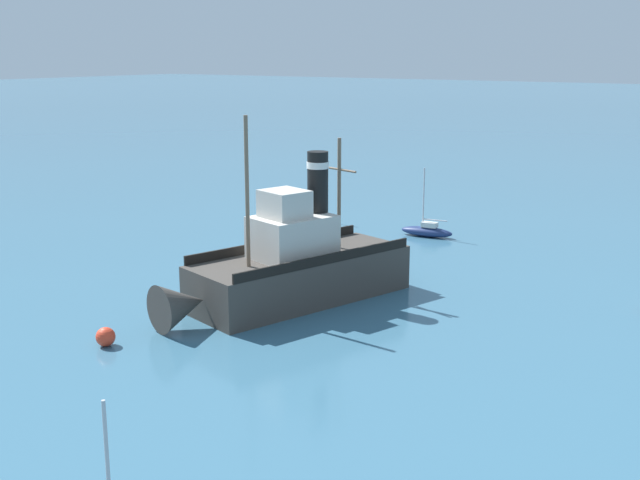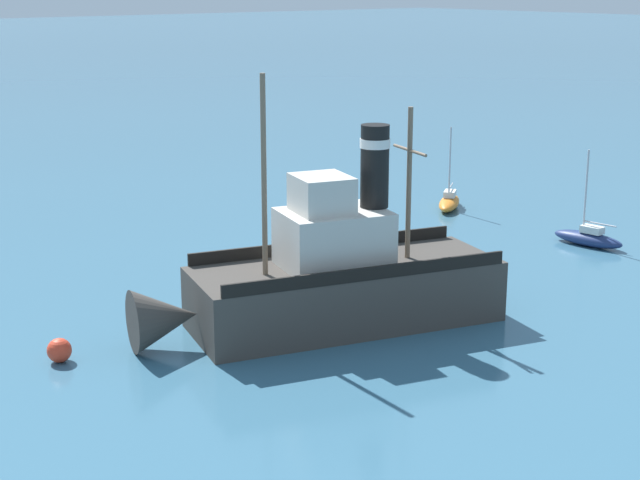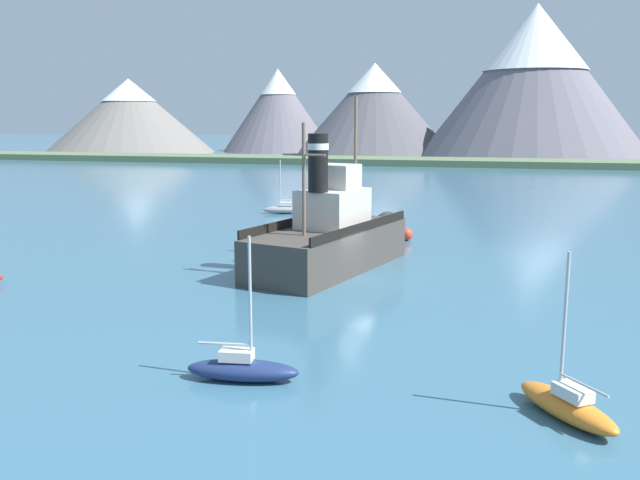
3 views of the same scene
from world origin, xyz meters
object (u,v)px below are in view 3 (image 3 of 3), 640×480
old_tugboat (334,237)px  sailboat_orange (567,405)px  sailboat_grey (284,209)px  mooring_buoy (407,234)px  sailboat_navy (242,368)px

old_tugboat → sailboat_orange: 21.32m
sailboat_grey → mooring_buoy: 16.82m
sailboat_grey → old_tugboat: bearing=-65.8°
sailboat_grey → mooring_buoy: bearing=-41.7°
old_tugboat → sailboat_grey: bearing=114.2°
sailboat_navy → sailboat_grey: bearing=105.0°
sailboat_grey → mooring_buoy: size_ratio=5.59×
sailboat_grey → sailboat_navy: same height
mooring_buoy → sailboat_grey: bearing=138.3°
sailboat_navy → mooring_buoy: (2.19, 27.59, 0.01)m
sailboat_orange → sailboat_navy: same height
sailboat_navy → sailboat_orange: bearing=-2.7°
old_tugboat → sailboat_grey: size_ratio=3.01×
sailboat_navy → mooring_buoy: size_ratio=5.59×
mooring_buoy → sailboat_orange: bearing=-74.1°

